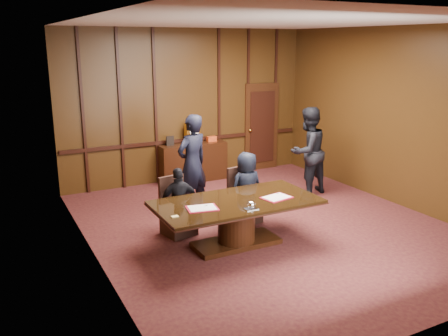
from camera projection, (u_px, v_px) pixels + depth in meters
The scene contains 13 objects.
room at pixel (268, 130), 8.16m from camera, with size 7.00×7.04×3.50m.
sideboard at pixel (193, 161), 11.13m from camera, with size 1.60×0.45×1.54m.
conference_table at pixel (236, 215), 7.55m from camera, with size 2.62×1.32×0.76m.
folder_left at pixel (202, 208), 7.11m from camera, with size 0.51×0.41×0.02m.
folder_right at pixel (277, 197), 7.61m from camera, with size 0.52×0.41×0.02m.
inkstand at pixel (251, 206), 7.08m from camera, with size 0.20×0.14×0.12m.
notepad at pixel (175, 217), 6.77m from camera, with size 0.10×0.07×0.01m, color #EDCB74.
chair_left at pixel (178, 217), 8.06m from camera, with size 0.56×0.56×0.99m.
chair_right at pixel (244, 206), 8.64m from camera, with size 0.55×0.55×0.99m.
signatory_left at pixel (179, 202), 7.92m from camera, with size 0.69×0.29×1.18m, color black.
signatory_right at pixel (247, 188), 8.49m from camera, with size 0.64×0.42×1.31m, color black.
witness_left at pixel (192, 164), 9.01m from camera, with size 0.69×0.45×1.89m, color black.
witness_right at pixel (308, 151), 10.04m from camera, with size 0.92×0.71×1.88m, color black.
Camera 1 is at (-4.32, -6.67, 3.18)m, focal length 38.00 mm.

